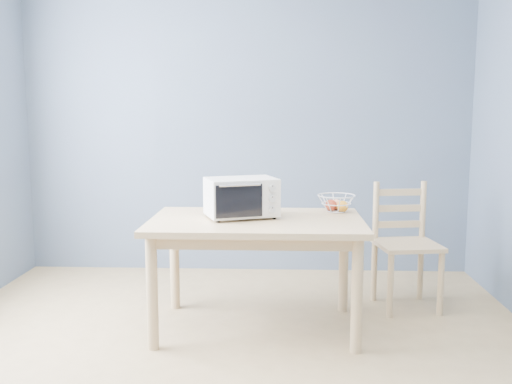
{
  "coord_description": "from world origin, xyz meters",
  "views": [
    {
      "loc": [
        0.31,
        -2.89,
        1.45
      ],
      "look_at": [
        0.15,
        0.79,
        0.93
      ],
      "focal_mm": 40.0,
      "sensor_mm": 36.0,
      "label": 1
    }
  ],
  "objects_px": {
    "dining_chair": "(405,246)",
    "dining_table": "(256,234)",
    "toaster_oven": "(239,197)",
    "fruit_basket": "(336,203)"
  },
  "relations": [
    {
      "from": "toaster_oven",
      "to": "fruit_basket",
      "type": "height_order",
      "value": "toaster_oven"
    },
    {
      "from": "dining_table",
      "to": "toaster_oven",
      "type": "relative_size",
      "value": 2.65
    },
    {
      "from": "dining_chair",
      "to": "dining_table",
      "type": "bearing_deg",
      "value": -164.01
    },
    {
      "from": "dining_chair",
      "to": "fruit_basket",
      "type": "bearing_deg",
      "value": -167.2
    },
    {
      "from": "dining_table",
      "to": "dining_chair",
      "type": "distance_m",
      "value": 1.21
    },
    {
      "from": "toaster_oven",
      "to": "dining_chair",
      "type": "distance_m",
      "value": 1.36
    },
    {
      "from": "dining_table",
      "to": "dining_chair",
      "type": "height_order",
      "value": "dining_chair"
    },
    {
      "from": "dining_table",
      "to": "fruit_basket",
      "type": "bearing_deg",
      "value": 27.45
    },
    {
      "from": "fruit_basket",
      "to": "dining_chair",
      "type": "xyz_separation_m",
      "value": [
        0.54,
        0.21,
        -0.36
      ]
    },
    {
      "from": "dining_table",
      "to": "dining_chair",
      "type": "bearing_deg",
      "value": 24.5
    }
  ]
}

